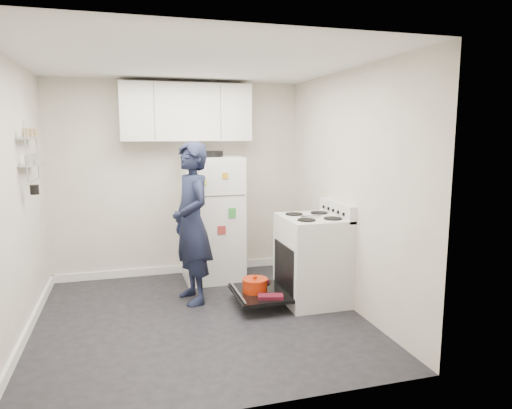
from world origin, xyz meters
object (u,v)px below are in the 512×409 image
object	(u,v)px
refrigerator	(212,218)
person	(192,223)
open_oven_door	(258,289)
electric_range	(311,260)

from	to	relation	value
refrigerator	person	world-z (taller)	person
open_oven_door	person	bearing A→B (deg)	151.41
open_oven_door	person	xyz separation A→B (m)	(-0.65, 0.35, 0.69)
person	refrigerator	bearing A→B (deg)	141.81
refrigerator	person	size ratio (longest dim) A/B	0.93
open_oven_door	person	size ratio (longest dim) A/B	0.41
open_oven_door	person	world-z (taller)	person
electric_range	open_oven_door	distance (m)	0.67
electric_range	open_oven_door	bearing A→B (deg)	179.28
electric_range	refrigerator	world-z (taller)	refrigerator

